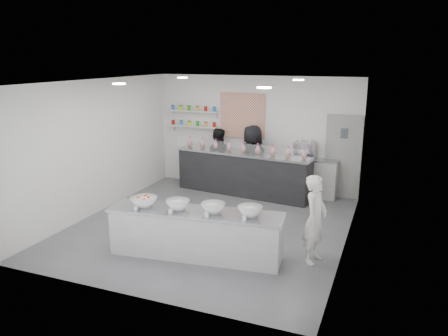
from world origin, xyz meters
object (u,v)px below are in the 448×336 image
(prep_counter, at_px, (196,234))
(espresso_machine, at_px, (305,150))
(back_bar, at_px, (243,174))
(woman_prep, at_px, (315,219))
(staff_right, at_px, (252,159))
(espresso_ledge, at_px, (310,178))
(staff_left, at_px, (217,159))

(prep_counter, distance_m, espresso_machine, 4.40)
(back_bar, distance_m, woman_prep, 3.97)
(woman_prep, bearing_deg, espresso_machine, 25.21)
(espresso_machine, relative_size, woman_prep, 0.34)
(staff_right, bearing_deg, espresso_machine, -147.73)
(espresso_ledge, relative_size, woman_prep, 0.85)
(espresso_machine, distance_m, staff_left, 2.34)
(prep_counter, height_order, espresso_machine, espresso_machine)
(back_bar, xyz_separation_m, staff_right, (0.16, 0.26, 0.34))
(espresso_ledge, distance_m, staff_left, 2.50)
(espresso_ledge, xyz_separation_m, staff_right, (-1.48, -0.20, 0.40))
(staff_right, bearing_deg, staff_left, 22.05)
(back_bar, height_order, woman_prep, woman_prep)
(back_bar, xyz_separation_m, espresso_ledge, (1.64, 0.47, -0.06))
(prep_counter, relative_size, staff_right, 1.76)
(espresso_machine, bearing_deg, espresso_ledge, 0.00)
(espresso_machine, height_order, staff_left, staff_left)
(prep_counter, height_order, espresso_ledge, espresso_ledge)
(prep_counter, relative_size, espresso_ledge, 2.36)
(back_bar, relative_size, staff_right, 2.01)
(prep_counter, bearing_deg, woman_prep, 9.55)
(woman_prep, relative_size, staff_left, 0.95)
(prep_counter, height_order, woman_prep, woman_prep)
(woman_prep, height_order, staff_left, staff_left)
(prep_counter, distance_m, espresso_ledge, 4.38)
(espresso_machine, height_order, staff_right, staff_right)
(back_bar, relative_size, espresso_ledge, 2.71)
(espresso_machine, bearing_deg, prep_counter, -104.11)
(espresso_machine, bearing_deg, woman_prep, -75.57)
(staff_right, bearing_deg, woman_prep, 146.74)
(prep_counter, xyz_separation_m, woman_prep, (1.99, 0.58, 0.35))
(prep_counter, relative_size, espresso_machine, 5.87)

